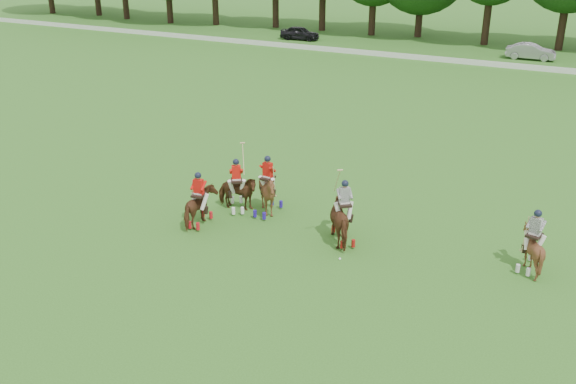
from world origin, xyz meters
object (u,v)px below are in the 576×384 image
at_px(polo_red_c, 268,193).
at_px(polo_stripe_b, 532,249).
at_px(polo_red_b, 237,192).
at_px(polo_stripe_a, 344,219).
at_px(polo_ball, 340,259).
at_px(car_mid, 531,52).
at_px(polo_red_a, 200,207).
at_px(car_left, 300,33).

height_order(polo_red_c, polo_stripe_b, polo_red_c).
xyz_separation_m(polo_red_b, polo_stripe_a, (4.94, -0.65, 0.11)).
height_order(polo_red_b, polo_ball, polo_red_b).
distance_m(polo_red_c, polo_stripe_b, 10.11).
bearing_deg(car_mid, polo_ball, 175.99).
relative_size(polo_red_b, polo_stripe_b, 1.24).
bearing_deg(polo_red_c, polo_ball, -29.16).
bearing_deg(polo_red_b, polo_red_a, -107.03).
bearing_deg(car_left, polo_red_a, -163.76).
distance_m(polo_red_b, polo_stripe_a, 4.98).
distance_m(polo_red_c, polo_stripe_a, 3.75).
bearing_deg(car_left, polo_stripe_b, -148.78).
distance_m(polo_red_a, polo_ball, 6.00).
xyz_separation_m(car_mid, polo_stripe_b, (4.89, -37.73, 0.12)).
relative_size(car_left, polo_ball, 43.26).
height_order(car_left, polo_stripe_a, polo_stripe_a).
bearing_deg(car_mid, car_left, 87.62).
bearing_deg(polo_red_b, polo_ball, -20.62).
bearing_deg(car_mid, polo_red_a, 167.53).
relative_size(polo_red_a, polo_red_c, 0.89).
xyz_separation_m(polo_stripe_a, polo_ball, (0.44, -1.38, -0.85)).
relative_size(car_left, polo_red_b, 1.41).
height_order(polo_stripe_a, polo_stripe_b, polo_stripe_a).
xyz_separation_m(car_left, polo_stripe_a, (20.31, -38.63, 0.23)).
relative_size(polo_red_c, polo_ball, 27.64).
distance_m(polo_red_a, polo_red_b, 1.94).
xyz_separation_m(car_left, polo_red_b, (15.37, -37.98, 0.12)).
bearing_deg(polo_red_c, polo_red_b, -169.07).
bearing_deg(polo_red_b, car_mid, 80.26).
relative_size(car_left, polo_stripe_a, 1.31).
xyz_separation_m(polo_red_a, polo_red_c, (1.87, 2.11, 0.13)).
height_order(car_mid, polo_stripe_b, polo_stripe_b).
distance_m(polo_red_a, polo_stripe_a, 5.64).
height_order(polo_red_a, polo_ball, polo_red_a).
relative_size(car_left, polo_stripe_b, 1.74).
bearing_deg(polo_ball, polo_stripe_a, 107.84).
relative_size(polo_stripe_a, polo_stripe_b, 1.33).
bearing_deg(polo_red_a, polo_red_b, 72.97).
relative_size(polo_red_a, polo_red_b, 0.80).
bearing_deg(car_mid, polo_red_c, 169.75).
distance_m(polo_red_b, polo_ball, 5.80).
bearing_deg(polo_red_a, car_mid, 79.91).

